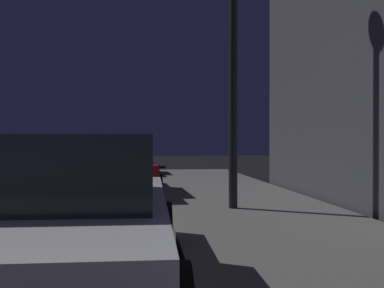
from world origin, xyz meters
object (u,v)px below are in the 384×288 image
Objects in this scene: car_white at (61,220)px; car_silver at (130,153)px; car_red at (114,168)px; car_blue at (125,159)px.

car_white is 19.87m from car_silver.
car_red is 6.35m from car_blue.
car_white is 1.03× the size of car_silver.
car_white and car_red have the same top height.
car_silver is at bearing 90.02° from car_blue.
car_silver is (-0.00, 12.91, -0.00)m from car_red.
car_red is at bearing -89.99° from car_silver.
car_silver is (-0.00, 19.87, 0.01)m from car_white.
car_silver is at bearing 90.01° from car_red.
car_red is at bearing -90.01° from car_blue.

